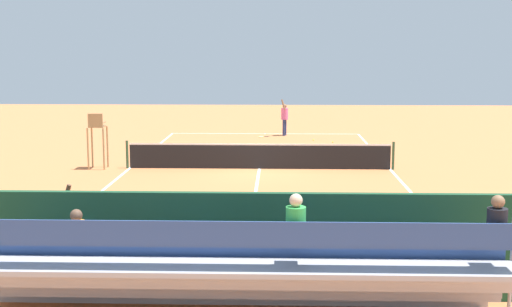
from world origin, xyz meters
The scene contains 13 objects.
ground_plane centered at (0.00, 0.00, 0.00)m, with size 60.00×60.00×0.00m, color #D17542.
court_line_markings centered at (0.00, -0.04, 0.00)m, with size 10.10×22.20×0.01m.
tennis_net centered at (0.00, 0.00, 0.50)m, with size 10.30×0.10×1.07m.
backdrop_wall centered at (0.00, 14.00, 1.00)m, with size 18.00×0.16×2.00m, color #1E4C2D.
bleacher_stand centered at (-0.02, 15.35, 0.92)m, with size 9.06×2.40×2.48m.
umpire_chair centered at (6.20, 0.17, 1.31)m, with size 0.67×0.67×2.14m.
courtside_bench centered at (-2.69, 13.27, 0.56)m, with size 1.80×0.40×0.93m.
equipment_bag centered at (-0.58, 13.40, 0.18)m, with size 0.90×0.36×0.36m, color black.
tennis_player centered at (-1.04, -10.25, 1.02)m, with size 0.46×0.56×1.93m.
tennis_racket centered at (0.15, -9.61, 0.01)m, with size 0.59×0.39×0.03m.
tennis_ball_near centered at (-2.47, -8.29, 0.03)m, with size 0.07×0.07×0.07m, color #CCDB33.
tennis_ball_far centered at (-3.37, -7.54, 0.03)m, with size 0.07×0.07×0.07m, color #CCDB33.
line_judge centered at (3.54, 13.16, 1.02)m, with size 0.40×0.55×1.93m.
Camera 1 is at (-0.74, 26.55, 4.63)m, focal length 49.31 mm.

